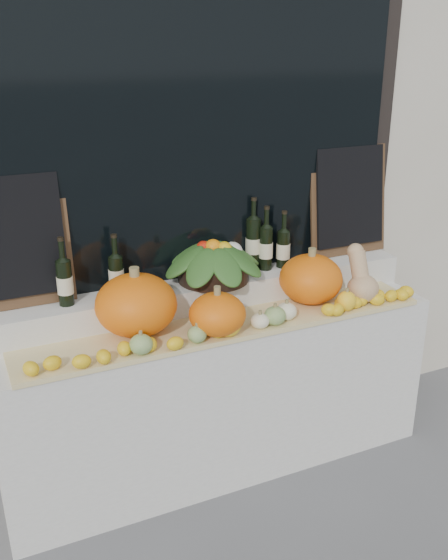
# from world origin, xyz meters

# --- Properties ---
(storefront_facade) EXTENTS (7.00, 0.94, 4.50)m
(storefront_facade) POSITION_xyz_m (0.00, 2.25, 2.25)
(storefront_facade) COLOR beige
(storefront_facade) RESTS_ON ground
(display_sill) EXTENTS (2.30, 0.55, 0.88)m
(display_sill) POSITION_xyz_m (0.00, 1.52, 0.44)
(display_sill) COLOR silver
(display_sill) RESTS_ON ground
(rear_tier) EXTENTS (2.30, 0.25, 0.16)m
(rear_tier) POSITION_xyz_m (0.00, 1.68, 0.96)
(rear_tier) COLOR silver
(rear_tier) RESTS_ON display_sill
(straw_bedding) EXTENTS (2.10, 0.32, 0.02)m
(straw_bedding) POSITION_xyz_m (0.00, 1.40, 0.89)
(straw_bedding) COLOR tan
(straw_bedding) RESTS_ON display_sill
(pumpkin_left) EXTENTS (0.50, 0.50, 0.29)m
(pumpkin_left) POSITION_xyz_m (-0.44, 1.49, 1.05)
(pumpkin_left) COLOR orange
(pumpkin_left) RESTS_ON straw_bedding
(pumpkin_right) EXTENTS (0.38, 0.38, 0.26)m
(pumpkin_right) POSITION_xyz_m (0.51, 1.47, 1.04)
(pumpkin_right) COLOR orange
(pumpkin_right) RESTS_ON straw_bedding
(pumpkin_center) EXTENTS (0.33, 0.33, 0.20)m
(pumpkin_center) POSITION_xyz_m (-0.09, 1.32, 1.01)
(pumpkin_center) COLOR orange
(pumpkin_center) RESTS_ON straw_bedding
(butternut_squash) EXTENTS (0.17, 0.22, 0.30)m
(butternut_squash) POSITION_xyz_m (0.77, 1.37, 1.02)
(butternut_squash) COLOR tan
(butternut_squash) RESTS_ON straw_bedding
(decorative_gourds) EXTENTS (1.21, 0.16, 0.17)m
(decorative_gourds) POSITION_xyz_m (0.06, 1.29, 0.96)
(decorative_gourds) COLOR #2B671F
(decorative_gourds) RESTS_ON straw_bedding
(lemon_heap) EXTENTS (2.20, 0.16, 0.06)m
(lemon_heap) POSITION_xyz_m (0.00, 1.29, 0.94)
(lemon_heap) COLOR yellow
(lemon_heap) RESTS_ON straw_bedding
(produce_bowl) EXTENTS (0.56, 0.56, 0.23)m
(produce_bowl) POSITION_xyz_m (0.03, 1.66, 1.15)
(produce_bowl) COLOR black
(produce_bowl) RESTS_ON rear_tier
(wine_bottle_far_left) EXTENTS (0.08, 0.08, 0.33)m
(wine_bottle_far_left) POSITION_xyz_m (-0.73, 1.66, 1.16)
(wine_bottle_far_left) COLOR black
(wine_bottle_far_left) RESTS_ON rear_tier
(wine_bottle_near_left) EXTENTS (0.08, 0.08, 0.31)m
(wine_bottle_near_left) POSITION_xyz_m (-0.47, 1.69, 1.14)
(wine_bottle_near_left) COLOR black
(wine_bottle_near_left) RESTS_ON rear_tier
(wine_bottle_tall) EXTENTS (0.08, 0.08, 0.40)m
(wine_bottle_tall) POSITION_xyz_m (0.31, 1.73, 1.19)
(wine_bottle_tall) COLOR black
(wine_bottle_tall) RESTS_ON rear_tier
(wine_bottle_near_right) EXTENTS (0.08, 0.08, 0.35)m
(wine_bottle_near_right) POSITION_xyz_m (0.36, 1.69, 1.17)
(wine_bottle_near_right) COLOR black
(wine_bottle_near_right) RESTS_ON rear_tier
(wine_bottle_far_right) EXTENTS (0.08, 0.08, 0.32)m
(wine_bottle_far_right) POSITION_xyz_m (0.47, 1.69, 1.15)
(wine_bottle_far_right) COLOR black
(wine_bottle_far_right) RESTS_ON rear_tier
(chalkboard_left) EXTENTS (0.50, 0.11, 0.62)m
(chalkboard_left) POSITION_xyz_m (-0.92, 1.74, 1.36)
(chalkboard_left) COLOR #4C331E
(chalkboard_left) RESTS_ON rear_tier
(chalkboard_right) EXTENTS (0.50, 0.11, 0.62)m
(chalkboard_right) POSITION_xyz_m (0.92, 1.74, 1.36)
(chalkboard_right) COLOR #4C331E
(chalkboard_right) RESTS_ON rear_tier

